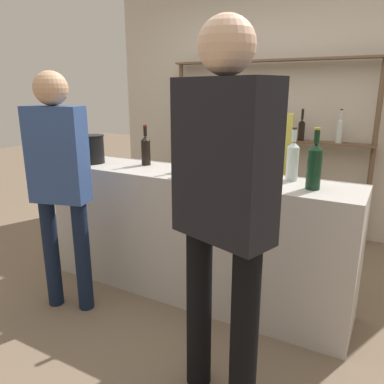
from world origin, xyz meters
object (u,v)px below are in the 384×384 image
counter_bottle_4 (146,150)px  customer_right (223,196)px  counter_bottle_3 (193,151)px  cork_jar (213,167)px  counter_bottle_5 (248,160)px  server_behind_counter (266,163)px  counter_bottle_0 (293,160)px  ice_bucket (93,149)px  counter_bottle_1 (195,156)px  counter_bottle_2 (314,165)px  customer_left (59,174)px  wine_glass (72,149)px

counter_bottle_4 → customer_right: (1.09, -0.92, 0.00)m
counter_bottle_3 → counter_bottle_4: counter_bottle_3 is taller
cork_jar → customer_right: bearing=-61.3°
counter_bottle_5 → server_behind_counter: (-0.16, 0.90, -0.19)m
counter_bottle_0 → ice_bucket: size_ratio=1.53×
counter_bottle_3 → customer_right: customer_right is taller
counter_bottle_3 → counter_bottle_1: bearing=-56.9°
server_behind_counter → counter_bottle_2: bearing=22.3°
counter_bottle_0 → customer_right: (-0.06, -0.96, -0.01)m
counter_bottle_5 → customer_left: customer_left is taller
counter_bottle_3 → wine_glass: counter_bottle_3 is taller
counter_bottle_5 → cork_jar: bearing=179.3°
server_behind_counter → customer_left: (-0.96, -1.45, 0.09)m
cork_jar → server_behind_counter: server_behind_counter is taller
counter_bottle_0 → counter_bottle_1: (-0.63, -0.17, -0.00)m
counter_bottle_0 → counter_bottle_4: 1.15m
counter_bottle_4 → customer_left: bearing=-107.8°
counter_bottle_0 → counter_bottle_3: 0.72m
counter_bottle_0 → counter_bottle_5: size_ratio=0.95×
counter_bottle_1 → server_behind_counter: 0.94m
counter_bottle_0 → customer_left: customer_left is taller
counter_bottle_5 → counter_bottle_1: bearing=179.7°
counter_bottle_5 → wine_glass: 1.50m
customer_left → customer_right: bearing=-116.7°
ice_bucket → counter_bottle_0: bearing=6.8°
counter_bottle_1 → counter_bottle_5: size_ratio=0.95×
ice_bucket → customer_left: size_ratio=0.14×
counter_bottle_4 → cork_jar: 0.66m
wine_glass → server_behind_counter: bearing=35.9°
cork_jar → ice_bucket: bearing=-178.9°
counter_bottle_2 → counter_bottle_4: bearing=174.8°
counter_bottle_1 → counter_bottle_5: bearing=-0.3°
counter_bottle_0 → counter_bottle_5: 0.29m
counter_bottle_2 → customer_right: customer_right is taller
cork_jar → counter_bottle_2: bearing=0.3°
ice_bucket → counter_bottle_5: bearing=0.8°
counter_bottle_4 → cork_jar: size_ratio=2.24×
wine_glass → customer_left: size_ratio=0.09×
counter_bottle_3 → server_behind_counter: bearing=67.1°
counter_bottle_2 → wine_glass: 1.91m
cork_jar → customer_left: customer_left is taller
counter_bottle_3 → ice_bucket: size_ratio=1.64×
counter_bottle_0 → customer_left: 1.55m
counter_bottle_0 → wine_glass: bearing=-172.1°
customer_right → customer_left: customer_right is taller
counter_bottle_4 → counter_bottle_5: 0.91m
counter_bottle_1 → wine_glass: size_ratio=2.27×
wine_glass → customer_right: 1.83m
counter_bottle_4 → wine_glass: size_ratio=2.07×
counter_bottle_4 → server_behind_counter: size_ratio=0.21×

